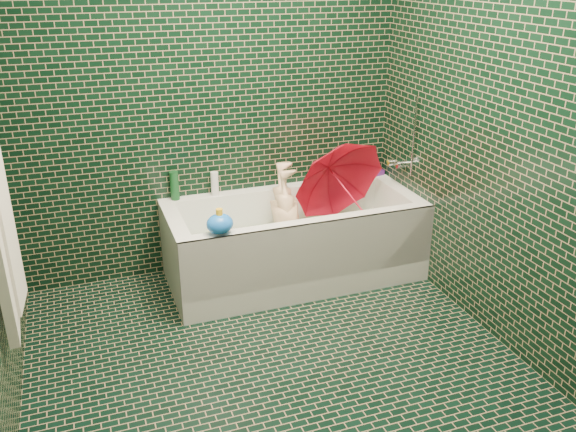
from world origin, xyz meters
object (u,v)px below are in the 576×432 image
object	(u,v)px
umbrella	(347,191)
bathtub	(295,249)
child	(289,233)
rubber_duck	(346,172)
bath_toy	(220,224)

from	to	relation	value
umbrella	bathtub	bearing A→B (deg)	-176.68
child	rubber_duck	bearing A→B (deg)	133.25
bathtub	child	distance (m)	0.12
bathtub	umbrella	world-z (taller)	umbrella
child	bath_toy	size ratio (longest dim) A/B	4.77
bathtub	umbrella	bearing A→B (deg)	-0.53
bath_toy	child	bearing A→B (deg)	58.21
rubber_duck	bath_toy	xyz separation A→B (m)	(-1.12, -0.66, 0.02)
rubber_duck	bath_toy	bearing A→B (deg)	-145.10
bathtub	rubber_duck	xyz separation A→B (m)	(0.53, 0.35, 0.38)
bathtub	bath_toy	distance (m)	0.78
child	umbrella	world-z (taller)	umbrella
rubber_duck	child	bearing A→B (deg)	-148.08
bathtub	rubber_duck	distance (m)	0.75
bathtub	rubber_duck	world-z (taller)	rubber_duck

